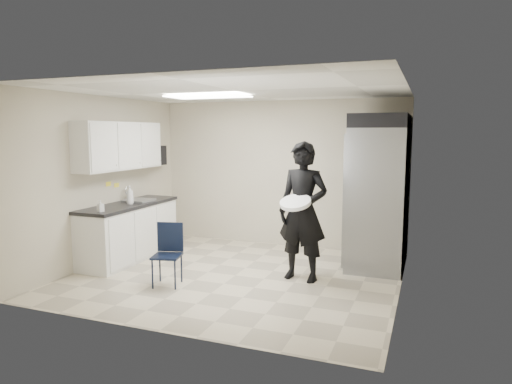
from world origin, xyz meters
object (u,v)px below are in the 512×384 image
at_px(folding_chair, 167,256).
at_px(lower_counter, 129,233).
at_px(commercial_fridge, 379,198).
at_px(man_tuxedo, 303,212).

bearing_deg(folding_chair, lower_counter, 129.87).
bearing_deg(lower_counter, commercial_fridge, 15.88).
height_order(lower_counter, folding_chair, lower_counter).
bearing_deg(folding_chair, man_tuxedo, 14.69).
distance_m(lower_counter, commercial_fridge, 3.98).
distance_m(commercial_fridge, man_tuxedo, 1.42).
xyz_separation_m(lower_counter, commercial_fridge, (3.78, 1.07, 0.62)).
xyz_separation_m(commercial_fridge, man_tuxedo, (-0.89, -1.10, -0.09)).
height_order(commercial_fridge, folding_chair, commercial_fridge).
bearing_deg(lower_counter, folding_chair, -35.83).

